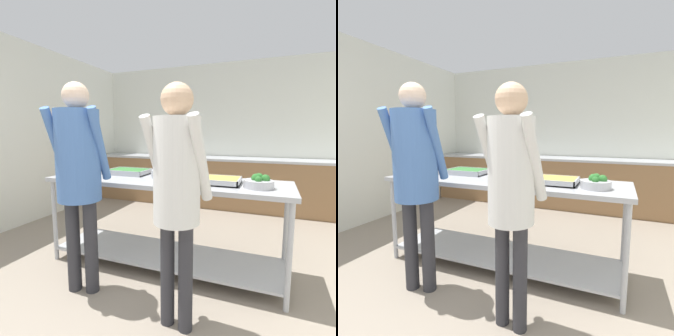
# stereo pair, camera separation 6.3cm
# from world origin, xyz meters

# --- Properties ---
(wall_rear) EXTENTS (4.80, 0.06, 2.65)m
(wall_rear) POSITION_xyz_m (0.00, 4.40, 1.32)
(wall_rear) COLOR silver
(wall_rear) RESTS_ON ground_plane
(wall_left) EXTENTS (0.06, 4.52, 2.65)m
(wall_left) POSITION_xyz_m (-2.37, 2.20, 1.32)
(wall_left) COLOR silver
(wall_left) RESTS_ON ground_plane
(back_counter) EXTENTS (4.64, 0.65, 0.90)m
(back_counter) POSITION_xyz_m (0.00, 4.03, 0.45)
(back_counter) COLOR olive
(back_counter) RESTS_ON ground_plane
(serving_counter) EXTENTS (2.35, 0.70, 0.89)m
(serving_counter) POSITION_xyz_m (0.04, 1.60, 0.60)
(serving_counter) COLOR #ADAFB5
(serving_counter) RESTS_ON ground_plane
(plate_stack) EXTENTS (0.25, 0.25, 0.04)m
(plate_stack) POSITION_xyz_m (-0.83, 1.62, 0.91)
(plate_stack) COLOR white
(plate_stack) RESTS_ON serving_counter
(serving_tray_vegetables) EXTENTS (0.44, 0.32, 0.05)m
(serving_tray_vegetables) POSITION_xyz_m (-0.45, 1.77, 0.91)
(serving_tray_vegetables) COLOR #ADAFB5
(serving_tray_vegetables) RESTS_ON serving_counter
(sauce_pan) EXTENTS (0.45, 0.31, 0.08)m
(sauce_pan) POSITION_xyz_m (0.03, 1.69, 0.93)
(sauce_pan) COLOR #ADAFB5
(sauce_pan) RESTS_ON serving_counter
(serving_tray_roast) EXTENTS (0.48, 0.33, 0.05)m
(serving_tray_roast) POSITION_xyz_m (0.53, 1.58, 0.91)
(serving_tray_roast) COLOR #ADAFB5
(serving_tray_roast) RESTS_ON serving_counter
(broccoli_bowl) EXTENTS (0.24, 0.24, 0.12)m
(broccoli_bowl) POSITION_xyz_m (0.92, 1.51, 0.94)
(broccoli_bowl) COLOR #B2B2B7
(broccoli_bowl) RESTS_ON serving_counter
(guest_serving_left) EXTENTS (0.44, 0.36, 1.65)m
(guest_serving_left) POSITION_xyz_m (0.45, 0.84, 1.04)
(guest_serving_left) COLOR #2D2D33
(guest_serving_left) RESTS_ON ground_plane
(guest_serving_right) EXTENTS (0.50, 0.42, 1.74)m
(guest_serving_right) POSITION_xyz_m (-0.43, 0.95, 1.08)
(guest_serving_right) COLOR #2D2D33
(guest_serving_right) RESTS_ON ground_plane
(water_bottle) EXTENTS (0.06, 0.06, 0.29)m
(water_bottle) POSITION_xyz_m (-0.58, 3.96, 1.03)
(water_bottle) COLOR silver
(water_bottle) RESTS_ON back_counter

